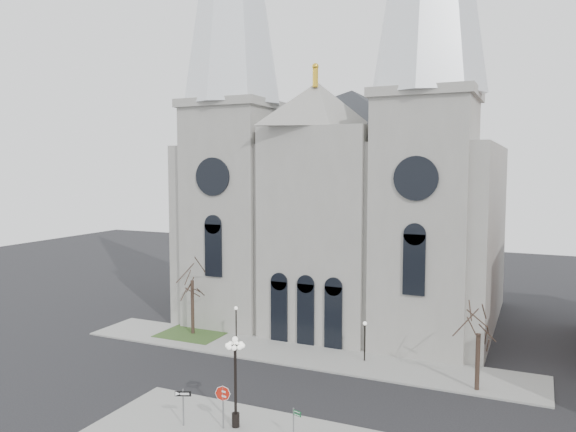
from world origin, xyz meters
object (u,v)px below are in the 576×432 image
at_px(stop_sign, 223,398).
at_px(one_way_sign, 183,401).
at_px(street_name_sign, 295,421).
at_px(globe_lamp, 235,370).

xyz_separation_m(stop_sign, one_way_sign, (-2.41, -0.68, -0.35)).
bearing_deg(street_name_sign, one_way_sign, -154.63).
distance_m(globe_lamp, street_name_sign, 4.62).
relative_size(globe_lamp, street_name_sign, 2.90).
bearing_deg(stop_sign, globe_lamp, 48.06).
height_order(stop_sign, street_name_sign, stop_sign).
height_order(stop_sign, globe_lamp, globe_lamp).
bearing_deg(globe_lamp, one_way_sign, -158.84).
distance_m(one_way_sign, street_name_sign, 7.05).
xyz_separation_m(stop_sign, street_name_sign, (4.55, 0.34, -0.72)).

